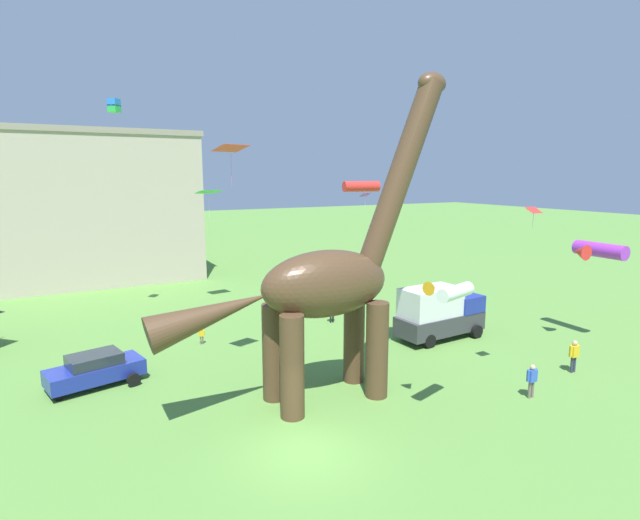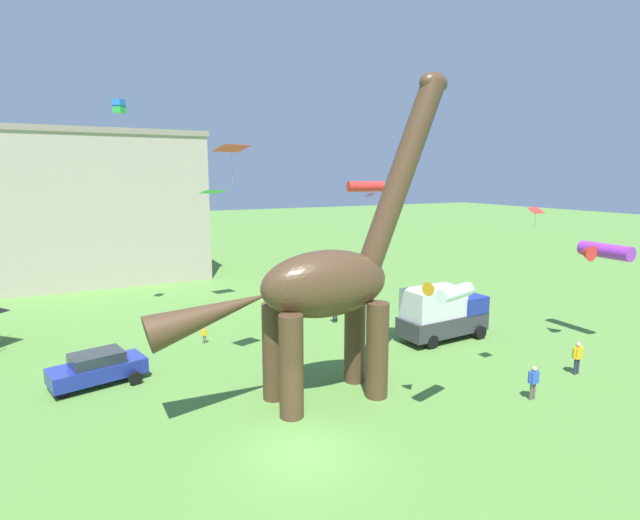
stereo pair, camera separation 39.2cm
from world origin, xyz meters
name	(u,v)px [view 1 (the left image)]	position (x,y,z in m)	size (l,w,h in m)	color
ground_plane	(306,454)	(0.00, 0.00, 0.00)	(240.00, 240.00, 0.00)	#5B8E3D
dinosaur_sculpture	(324,284)	(2.73, 3.65, 5.18)	(13.69, 2.90, 14.31)	#513823
parked_sedan_left	(95,369)	(-6.11, 9.81, 0.81)	(4.49, 2.68, 1.55)	navy
parked_box_truck	(439,312)	(12.67, 7.47, 1.65)	(5.72, 2.44, 3.20)	#38383D
person_near_flyer	(202,334)	(-0.21, 13.18, 0.60)	(0.37, 0.16, 0.98)	#6B6056
person_photographer	(332,309)	(8.63, 13.36, 0.90)	(0.56, 0.25, 1.49)	black
person_strolling_adult	(532,378)	(10.81, -0.71, 0.94)	(0.58, 0.25, 1.54)	#6B6056
person_watching_child	(574,353)	(15.08, 0.26, 1.00)	(0.62, 0.27, 1.66)	#2D3347
kite_apex	(114,106)	(-3.37, 20.00, 14.04)	(0.82, 0.82, 0.83)	#287AE5
kite_far_left	(365,195)	(17.43, 22.90, 8.01)	(1.14, 0.90, 1.33)	purple
kite_far_right	(231,148)	(-0.10, 7.14, 10.92)	(1.70, 1.46, 1.79)	red
kite_high_left	(534,210)	(11.45, 0.35, 8.23)	(0.68, 0.47, 0.89)	red
kite_mid_left	(450,291)	(6.04, -0.44, 5.34)	(1.99, 1.89, 0.56)	white
kite_high_right	(208,192)	(2.82, 21.44, 8.53)	(1.89, 1.53, 2.12)	green
kite_near_low	(596,250)	(20.48, 3.07, 5.42)	(2.65, 3.10, 0.90)	purple
kite_near_high	(359,186)	(13.41, 17.63, 8.90)	(2.92, 2.57, 0.84)	red
background_building_block	(94,206)	(-3.81, 37.14, 6.84)	(18.01, 12.55, 13.66)	#B7A893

